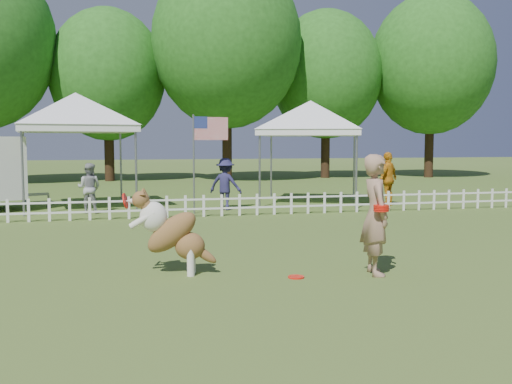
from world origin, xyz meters
TOP-DOWN VIEW (x-y plane):
  - ground at (0.00, 0.00)m, footprint 120.00×120.00m
  - picket_fence at (0.00, 7.00)m, footprint 22.00×0.08m
  - handler at (1.35, -0.39)m, footprint 0.53×0.73m
  - dog at (-1.68, 0.32)m, footprint 1.33×0.67m
  - frisbee_on_turf at (0.10, -0.33)m, footprint 0.28×0.28m
  - canopy_tent_left at (-3.74, 9.99)m, footprint 3.79×3.79m
  - canopy_tent_right at (3.70, 9.63)m, footprint 4.19×4.19m
  - flag_pole at (-0.41, 7.80)m, footprint 1.09×0.22m
  - spectator_a at (-3.33, 8.61)m, footprint 0.84×0.74m
  - spectator_b at (0.61, 8.41)m, footprint 1.16×1.03m
  - spectator_c at (5.89, 8.34)m, footprint 1.06×0.94m
  - tree_center_left at (-3.00, 22.50)m, footprint 6.00×6.00m
  - tree_center_right at (3.00, 21.00)m, footprint 7.60×7.60m
  - tree_right at (9.00, 22.50)m, footprint 6.20×6.20m
  - tree_far_right at (15.00, 21.50)m, footprint 7.00×7.00m

SIDE VIEW (x-z plane):
  - ground at x=0.00m, z-range 0.00..0.00m
  - frisbee_on_turf at x=0.10m, z-range 0.00..0.02m
  - picket_fence at x=0.00m, z-range 0.00..0.60m
  - dog at x=-1.68m, z-range 0.00..1.31m
  - spectator_a at x=-3.33m, z-range 0.00..1.44m
  - spectator_b at x=0.61m, z-range 0.00..1.56m
  - spectator_c at x=5.89m, z-range 0.00..1.72m
  - handler at x=1.35m, z-range 0.00..1.85m
  - flag_pole at x=-0.41m, z-range 0.00..2.82m
  - canopy_tent_right at x=3.70m, z-range 0.00..3.33m
  - canopy_tent_left at x=-3.74m, z-range 0.00..3.47m
  - tree_center_left at x=-3.00m, z-range 0.00..9.80m
  - tree_right at x=9.00m, z-range 0.00..10.40m
  - tree_far_right at x=15.00m, z-range 0.00..11.40m
  - tree_center_right at x=3.00m, z-range 0.00..12.60m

